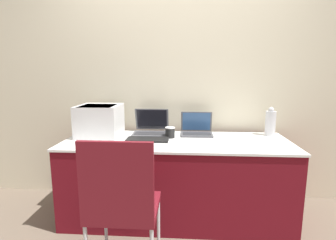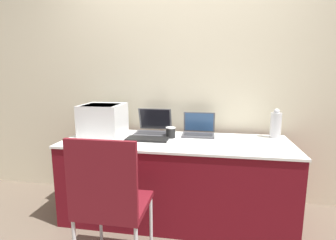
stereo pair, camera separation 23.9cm
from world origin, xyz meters
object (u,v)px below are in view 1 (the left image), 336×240
at_px(laptop_left, 151,128).
at_px(laptop_right, 197,130).
at_px(printer, 100,119).
at_px(coffee_cup, 170,132).
at_px(external_keyboard, 147,140).
at_px(chair, 122,200).
at_px(metal_pitcher, 270,122).

height_order(laptop_left, laptop_right, laptop_left).
distance_m(printer, laptop_right, 0.95).
bearing_deg(printer, coffee_cup, -3.28).
relative_size(printer, coffee_cup, 3.96).
height_order(laptop_left, coffee_cup, laptop_left).
xyz_separation_m(laptop_right, external_keyboard, (-0.45, -0.27, -0.04)).
height_order(printer, laptop_right, printer).
bearing_deg(chair, laptop_left, 87.36).
relative_size(laptop_left, chair, 0.35).
xyz_separation_m(laptop_left, coffee_cup, (0.20, -0.15, -0.00)).
xyz_separation_m(external_keyboard, coffee_cup, (0.20, 0.13, 0.04)).
height_order(laptop_right, chair, chair).
xyz_separation_m(coffee_cup, chair, (-0.25, -0.90, -0.23)).
height_order(printer, laptop_left, printer).
bearing_deg(coffee_cup, laptop_left, 143.82).
bearing_deg(metal_pitcher, coffee_cup, -170.24).
relative_size(laptop_right, metal_pitcher, 1.12).
relative_size(laptop_right, external_keyboard, 0.82).
height_order(printer, metal_pitcher, printer).
bearing_deg(laptop_right, coffee_cup, -149.70).
bearing_deg(external_keyboard, chair, -94.02).
bearing_deg(laptop_right, printer, -173.36).
bearing_deg(metal_pitcher, chair, -138.94).
bearing_deg(printer, external_keyboard, -18.61).
bearing_deg(external_keyboard, laptop_right, 31.23).
xyz_separation_m(printer, chair, (0.43, -0.94, -0.34)).
xyz_separation_m(laptop_right, chair, (-0.51, -1.05, -0.23)).
bearing_deg(metal_pitcher, laptop_right, -178.52).
relative_size(laptop_left, coffee_cup, 3.40).
height_order(laptop_right, metal_pitcher, metal_pitcher).
distance_m(laptop_right, metal_pitcher, 0.72).
distance_m(printer, chair, 1.09).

